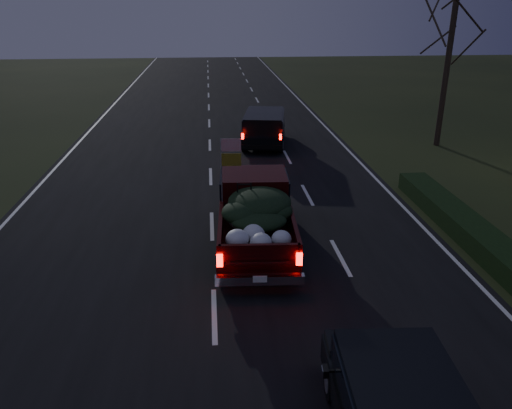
{
  "coord_description": "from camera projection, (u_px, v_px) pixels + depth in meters",
  "views": [
    {
      "loc": [
        0.06,
        -9.74,
        6.67
      ],
      "look_at": [
        1.3,
        3.54,
        1.3
      ],
      "focal_mm": 35.0,
      "sensor_mm": 36.0,
      "label": 1
    }
  ],
  "objects": [
    {
      "name": "pickup_truck",
      "position": [
        255.0,
        211.0,
        14.53
      ],
      "size": [
        2.4,
        5.6,
        2.88
      ],
      "rotation": [
        0.0,
        0.0,
        -0.05
      ],
      "color": "black",
      "rests_on": "ground"
    },
    {
      "name": "bare_tree_far",
      "position": [
        451.0,
        37.0,
        23.45
      ],
      "size": [
        3.6,
        3.6,
        7.0
      ],
      "color": "black",
      "rests_on": "ground"
    },
    {
      "name": "ground",
      "position": [
        214.0,
        316.0,
        11.48
      ],
      "size": [
        120.0,
        120.0,
        0.0
      ],
      "primitive_type": "plane",
      "color": "black",
      "rests_on": "ground"
    },
    {
      "name": "hedge_row",
      "position": [
        475.0,
        235.0,
        14.81
      ],
      "size": [
        1.0,
        10.0,
        0.6
      ],
      "primitive_type": "cube",
      "color": "black",
      "rests_on": "ground"
    },
    {
      "name": "road_asphalt",
      "position": [
        214.0,
        315.0,
        11.48
      ],
      "size": [
        14.0,
        120.0,
        0.02
      ],
      "primitive_type": "cube",
      "color": "black",
      "rests_on": "ground"
    },
    {
      "name": "lead_suv",
      "position": [
        264.0,
        125.0,
        25.06
      ],
      "size": [
        2.7,
        4.94,
        1.35
      ],
      "rotation": [
        0.0,
        0.0,
        -0.17
      ],
      "color": "black",
      "rests_on": "ground"
    }
  ]
}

